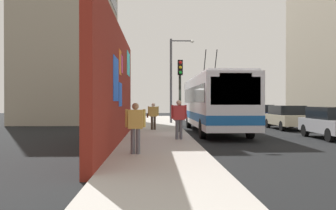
# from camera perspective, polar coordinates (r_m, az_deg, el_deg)

# --- Properties ---
(ground_plane) EXTENTS (80.00, 80.00, 0.00)m
(ground_plane) POSITION_cam_1_polar(r_m,az_deg,el_deg) (19.63, 3.11, -4.85)
(ground_plane) COLOR black
(sidewalk_slab) EXTENTS (48.00, 3.20, 0.15)m
(sidewalk_slab) POSITION_cam_1_polar(r_m,az_deg,el_deg) (19.54, -1.58, -4.65)
(sidewalk_slab) COLOR #ADA8A0
(sidewalk_slab) RESTS_ON ground_plane
(graffiti_wall) EXTENTS (13.60, 0.32, 4.93)m
(graffiti_wall) POSITION_cam_1_polar(r_m,az_deg,el_deg) (15.36, -7.97, 2.87)
(graffiti_wall) COLOR maroon
(graffiti_wall) RESTS_ON ground_plane
(building_far_left) EXTENTS (8.98, 7.58, 16.59)m
(building_far_left) POSITION_cam_1_polar(r_m,az_deg,el_deg) (33.84, -15.05, 11.51)
(building_far_left) COLOR #9E937F
(building_far_left) RESTS_ON ground_plane
(city_bus) EXTENTS (11.68, 2.66, 5.12)m
(city_bus) POSITION_cam_1_polar(r_m,az_deg,el_deg) (22.23, 7.15, 0.56)
(city_bus) COLOR silver
(city_bus) RESTS_ON ground_plane
(parked_car_silver) EXTENTS (4.13, 1.87, 1.58)m
(parked_car_silver) POSITION_cam_1_polar(r_m,az_deg,el_deg) (19.89, 24.11, -2.42)
(parked_car_silver) COLOR #B7B7BC
(parked_car_silver) RESTS_ON ground_plane
(parked_car_champagne) EXTENTS (4.40, 1.87, 1.58)m
(parked_car_champagne) POSITION_cam_1_polar(r_m,az_deg,el_deg) (25.69, 17.88, -1.74)
(parked_car_champagne) COLOR #C6B793
(parked_car_champagne) RESTS_ON ground_plane
(parked_car_navy) EXTENTS (4.90, 1.91, 1.58)m
(parked_car_navy) POSITION_cam_1_polar(r_m,az_deg,el_deg) (31.83, 13.90, -1.29)
(parked_car_navy) COLOR navy
(parked_car_navy) RESTS_ON ground_plane
(pedestrian_at_curb) EXTENTS (0.24, 0.70, 1.76)m
(pedestrian_at_curb) POSITION_cam_1_polar(r_m,az_deg,el_deg) (16.58, 1.70, -1.71)
(pedestrian_at_curb) COLOR #595960
(pedestrian_at_curb) RESTS_ON sidewalk_slab
(pedestrian_midblock) EXTENTS (0.22, 0.73, 1.60)m
(pedestrian_midblock) POSITION_cam_1_polar(r_m,az_deg,el_deg) (22.18, -2.31, -1.43)
(pedestrian_midblock) COLOR #3F3326
(pedestrian_midblock) RESTS_ON sidewalk_slab
(pedestrian_near_wall) EXTENTS (0.22, 0.67, 1.65)m
(pedestrian_near_wall) POSITION_cam_1_polar(r_m,az_deg,el_deg) (11.96, -5.06, -2.94)
(pedestrian_near_wall) COLOR #595960
(pedestrian_near_wall) RESTS_ON sidewalk_slab
(traffic_light) EXTENTS (0.49, 0.28, 4.03)m
(traffic_light) POSITION_cam_1_polar(r_m,az_deg,el_deg) (20.59, 1.88, 3.39)
(traffic_light) COLOR #2D382D
(traffic_light) RESTS_ON sidewalk_slab
(street_lamp) EXTENTS (0.44, 1.94, 6.70)m
(street_lamp) POSITION_cam_1_polar(r_m,az_deg,el_deg) (29.55, 0.89, 4.74)
(street_lamp) COLOR #4C4C51
(street_lamp) RESTS_ON sidewalk_slab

